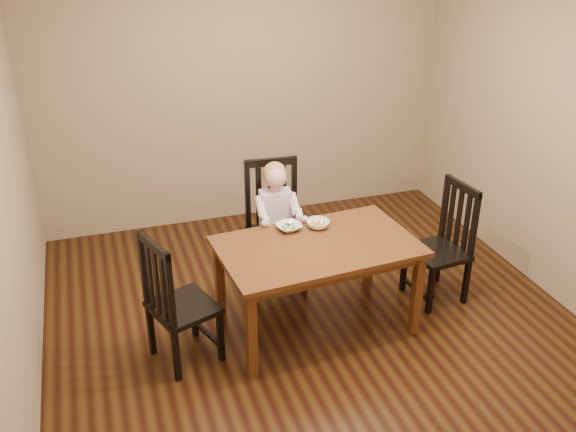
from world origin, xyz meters
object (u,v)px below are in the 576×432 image
object	(u,v)px
chair_right	(443,245)
bowl_veg	(318,224)
toddler	(276,213)
chair_left	(176,303)
dining_table	(317,254)
bowl_peas	(289,227)
chair_child	(275,226)

from	to	relation	value
chair_right	bowl_veg	size ratio (longest dim) A/B	5.55
toddler	bowl_veg	xyz separation A→B (m)	(0.20, -0.44, 0.08)
chair_left	toddler	distance (m)	1.24
chair_left	chair_right	distance (m)	2.17
dining_table	bowl_peas	size ratio (longest dim) A/B	8.07
chair_child	toddler	size ratio (longest dim) A/B	1.85
dining_table	chair_left	bearing A→B (deg)	-175.53
chair_child	bowl_peas	distance (m)	0.51
chair_left	bowl_veg	size ratio (longest dim) A/B	5.60
dining_table	toddler	xyz separation A→B (m)	(-0.10, 0.69, 0.03)
chair_left	bowl_veg	world-z (taller)	chair_left
bowl_veg	chair_right	bearing A→B (deg)	-9.17
toddler	chair_right	bearing A→B (deg)	158.06
chair_child	bowl_peas	xyz separation A→B (m)	(-0.03, -0.46, 0.23)
dining_table	bowl_veg	xyz separation A→B (m)	(0.10, 0.25, 0.11)
chair_left	toddler	xyz separation A→B (m)	(0.95, 0.77, 0.18)
bowl_peas	chair_child	bearing A→B (deg)	86.81
chair_child	toddler	bearing A→B (deg)	90.00
chair_right	chair_child	bearing A→B (deg)	54.87
dining_table	bowl_peas	bearing A→B (deg)	114.09
bowl_peas	bowl_veg	size ratio (longest dim) A/B	1.04
dining_table	chair_right	bearing A→B (deg)	4.54
bowl_veg	chair_left	bearing A→B (deg)	-163.83
chair_right	chair_left	bearing A→B (deg)	87.82
chair_child	chair_left	size ratio (longest dim) A/B	1.07
chair_child	chair_left	xyz separation A→B (m)	(-0.95, -0.82, -0.03)
bowl_peas	bowl_veg	distance (m)	0.22
dining_table	bowl_veg	distance (m)	0.29
dining_table	bowl_peas	distance (m)	0.33
chair_right	bowl_veg	distance (m)	1.06
dining_table	bowl_peas	world-z (taller)	bowl_peas
chair_left	dining_table	bearing A→B (deg)	74.68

